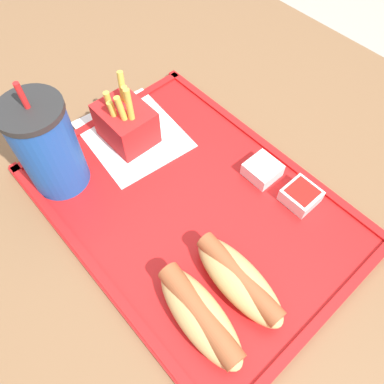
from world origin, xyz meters
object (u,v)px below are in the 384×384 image
at_px(soda_cup, 48,147).
at_px(hot_dog_far, 200,315).
at_px(sauce_cup_ketchup, 301,196).
at_px(sauce_cup_mayo, 262,170).
at_px(fries_carton, 126,123).
at_px(hot_dog_near, 239,279).

relative_size(soda_cup, hot_dog_far, 1.24).
xyz_separation_m(soda_cup, hot_dog_far, (-0.28, -0.01, -0.05)).
bearing_deg(sauce_cup_ketchup, sauce_cup_mayo, 5.60).
xyz_separation_m(hot_dog_far, fries_carton, (0.28, -0.11, 0.01)).
distance_m(hot_dog_near, fries_carton, 0.28).
xyz_separation_m(fries_carton, sauce_cup_mayo, (-0.19, -0.10, -0.02)).
bearing_deg(sauce_cup_ketchup, fries_carton, 23.36).
bearing_deg(soda_cup, sauce_cup_ketchup, -138.19).
height_order(soda_cup, hot_dog_near, soda_cup).
height_order(soda_cup, hot_dog_far, soda_cup).
xyz_separation_m(hot_dog_near, sauce_cup_mayo, (0.09, -0.15, -0.01)).
bearing_deg(sauce_cup_ketchup, soda_cup, 41.81).
height_order(fries_carton, sauce_cup_ketchup, fries_carton).
height_order(soda_cup, sauce_cup_ketchup, soda_cup).
distance_m(soda_cup, sauce_cup_ketchup, 0.34).
height_order(fries_carton, sauce_cup_mayo, fries_carton).
bearing_deg(sauce_cup_mayo, hot_dog_far, 114.18).
distance_m(soda_cup, hot_dog_near, 0.29).
xyz_separation_m(hot_dog_far, hot_dog_near, (-0.00, -0.06, -0.00)).
bearing_deg(hot_dog_far, hot_dog_near, -90.00).
distance_m(fries_carton, sauce_cup_mayo, 0.21).
distance_m(fries_carton, sauce_cup_ketchup, 0.27).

